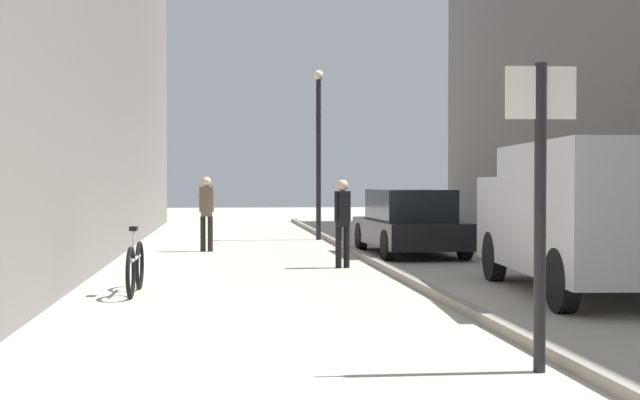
% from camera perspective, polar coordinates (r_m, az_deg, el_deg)
% --- Properties ---
extents(ground_plane, '(80.00, 80.00, 0.00)m').
position_cam_1_polar(ground_plane, '(14.85, -1.30, -5.01)').
color(ground_plane, '#A8A093').
extents(kerb_strip, '(0.16, 40.00, 0.12)m').
position_cam_1_polar(kerb_strip, '(15.07, 4.71, -4.69)').
color(kerb_strip, gray).
rests_on(kerb_strip, ground_plane).
extents(pedestrian_main_foreground, '(0.34, 0.24, 1.74)m').
position_cam_1_polar(pedestrian_main_foreground, '(19.63, -7.74, -0.57)').
color(pedestrian_main_foreground, black).
rests_on(pedestrian_main_foreground, ground_plane).
extents(pedestrian_mid_block, '(0.32, 0.24, 1.66)m').
position_cam_1_polar(pedestrian_mid_block, '(15.68, 1.55, -1.16)').
color(pedestrian_mid_block, black).
rests_on(pedestrian_mid_block, ground_plane).
extents(delivery_van, '(2.44, 5.07, 2.14)m').
position_cam_1_polar(delivery_van, '(12.50, 17.87, -0.86)').
color(delivery_van, '#B7B7BC').
rests_on(delivery_van, ground_plane).
extents(parked_car, '(1.93, 4.25, 1.45)m').
position_cam_1_polar(parked_car, '(18.80, 6.11, -1.54)').
color(parked_car, black).
rests_on(parked_car, ground_plane).
extents(street_sign_post, '(0.60, 0.10, 2.60)m').
position_cam_1_polar(street_sign_post, '(7.25, 14.77, 0.74)').
color(street_sign_post, black).
rests_on(street_sign_post, ground_plane).
extents(lamp_post, '(0.28, 0.28, 4.76)m').
position_cam_1_polar(lamp_post, '(23.50, -0.10, 3.91)').
color(lamp_post, black).
rests_on(lamp_post, ground_plane).
extents(bicycle_leaning, '(0.10, 1.77, 0.98)m').
position_cam_1_polar(bicycle_leaning, '(12.35, -12.47, -4.51)').
color(bicycle_leaning, black).
rests_on(bicycle_leaning, ground_plane).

